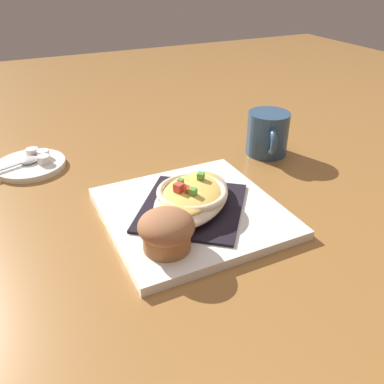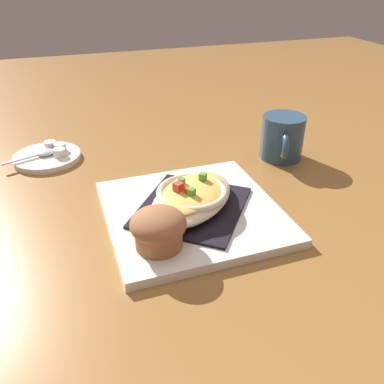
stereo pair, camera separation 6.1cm
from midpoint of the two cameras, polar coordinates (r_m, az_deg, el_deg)
The scene contains 11 objects.
ground_plane at distance 0.64m, azimuth -2.76°, elevation -3.54°, with size 2.60×2.60×0.00m, color olive.
square_plate at distance 0.63m, azimuth -2.77°, elevation -2.99°, with size 0.27×0.27×0.01m, color white.
folded_napkin at distance 0.63m, azimuth -2.80°, elevation -2.25°, with size 0.17×0.15×0.00m, color black.
gratin_dish at distance 0.62m, azimuth -2.85°, elevation -0.61°, with size 0.20×0.20×0.05m.
muffin at distance 0.54m, azimuth -6.98°, elevation -5.57°, with size 0.08×0.08×0.06m.
coffee_mug at distance 0.84m, azimuth 8.69°, elevation 7.89°, with size 0.08×0.11×0.09m.
creamer_saucer at distance 0.85m, azimuth -24.09°, elevation 3.49°, with size 0.13×0.13×0.01m, color white.
spoon at distance 0.85m, azimuth -24.55°, elevation 4.01°, with size 0.11×0.05×0.01m.
creamer_cup_0 at distance 0.83m, azimuth -22.48°, elevation 4.26°, with size 0.02×0.02×0.02m, color silver.
creamer_cup_1 at distance 0.86m, azimuth -22.48°, elevation 4.99°, with size 0.02×0.02×0.02m, color white.
creamer_cup_2 at distance 0.87m, azimuth -23.81°, elevation 5.18°, with size 0.02×0.02×0.02m, color silver.
Camera 1 is at (0.23, 0.48, 0.36)m, focal length 37.24 mm.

